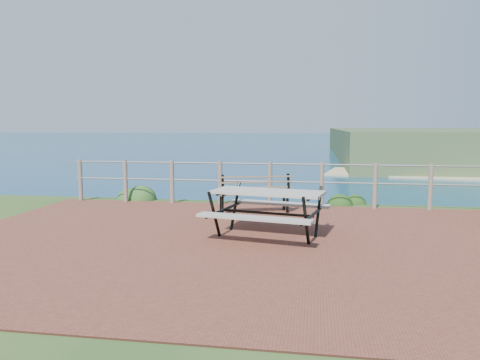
# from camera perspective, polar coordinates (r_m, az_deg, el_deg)

# --- Properties ---
(ground) EXTENTS (10.00, 7.00, 0.12)m
(ground) POSITION_cam_1_polar(r_m,az_deg,el_deg) (7.41, 1.13, -7.66)
(ground) COLOR brown
(ground) RESTS_ON ground
(ocean) EXTENTS (1200.00, 1200.00, 0.00)m
(ocean) POSITION_cam_1_polar(r_m,az_deg,el_deg) (207.11, 8.96, 6.12)
(ocean) COLOR #136172
(ocean) RESTS_ON ground
(safety_railing) EXTENTS (9.40, 0.10, 1.00)m
(safety_railing) POSITION_cam_1_polar(r_m,az_deg,el_deg) (10.58, 3.68, -0.17)
(safety_railing) COLOR #6B5B4C
(safety_railing) RESTS_ON ground
(picnic_table) EXTENTS (1.90, 1.53, 0.75)m
(picnic_table) POSITION_cam_1_polar(r_m,az_deg,el_deg) (7.65, 3.38, -3.50)
(picnic_table) COLOR gray
(picnic_table) RESTS_ON ground
(park_bench) EXTENTS (1.51, 0.82, 0.83)m
(park_bench) POSITION_cam_1_polar(r_m,az_deg,el_deg) (9.72, 1.72, -0.90)
(park_bench) COLOR brown
(park_bench) RESTS_ON ground
(shrub_lip_west) EXTENTS (0.77, 0.77, 0.51)m
(shrub_lip_west) POSITION_cam_1_polar(r_m,az_deg,el_deg) (11.83, -12.79, -2.39)
(shrub_lip_west) COLOR #1C4B1E
(shrub_lip_west) RESTS_ON ground
(shrub_lip_east) EXTENTS (0.72, 0.72, 0.44)m
(shrub_lip_east) POSITION_cam_1_polar(r_m,az_deg,el_deg) (11.29, 13.15, -2.83)
(shrub_lip_east) COLOR #163B12
(shrub_lip_east) RESTS_ON ground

